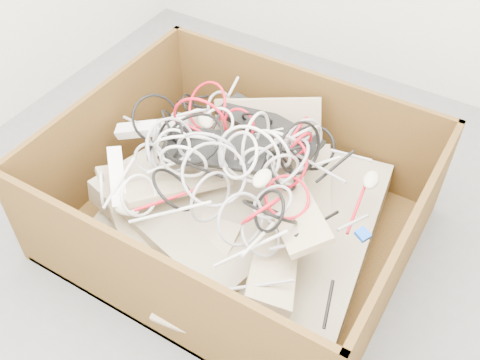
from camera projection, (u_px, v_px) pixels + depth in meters
The scene contains 8 objects.
ground at pixel (244, 260), 2.26m from camera, with size 3.00×3.00×0.00m, color #59595B.
cardboard_box at pixel (233, 211), 2.28m from camera, with size 1.34×1.12×0.52m.
keyboard_pile at pixel (235, 185), 2.17m from camera, with size 1.01×1.06×0.38m.
mice_scatter at pixel (232, 183), 2.07m from camera, with size 0.86×0.66×0.23m.
power_strip_left at pixel (151, 128), 2.31m from camera, with size 0.31×0.06×0.04m, color white.
power_strip_right at pixel (117, 178), 2.11m from camera, with size 0.28×0.06×0.04m, color white.
vga_plug at pixel (363, 234), 1.88m from camera, with size 0.04×0.04×0.02m, color blue.
cable_tangle at pixel (229, 154), 2.11m from camera, with size 1.15×0.95×0.45m.
Camera 1 is at (0.69, -1.17, 1.84)m, focal length 41.75 mm.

